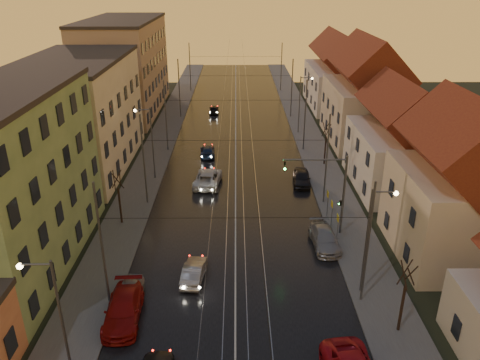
{
  "coord_description": "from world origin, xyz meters",
  "views": [
    {
      "loc": [
        0.11,
        -16.92,
        20.53
      ],
      "look_at": [
        0.42,
        22.35,
        3.22
      ],
      "focal_mm": 35.0,
      "sensor_mm": 36.0,
      "label": 1
    }
  ],
  "objects_px": {
    "parked_right_1": "(325,238)",
    "street_lamp_0": "(54,313)",
    "driving_car_1": "(194,271)",
    "parked_left_2": "(123,309)",
    "parked_left_3": "(128,294)",
    "parked_right_2": "(302,178)",
    "driving_car_4": "(214,109)",
    "driving_car_3": "(207,151)",
    "street_lamp_1": "(372,232)",
    "traffic_light_mast": "(332,186)",
    "street_lamp_2": "(149,137)",
    "street_lamp_3": "(302,99)",
    "driving_car_2": "(208,178)"
  },
  "relations": [
    {
      "from": "street_lamp_2",
      "to": "parked_left_2",
      "type": "bearing_deg",
      "value": -85.23
    },
    {
      "from": "parked_left_2",
      "to": "parked_left_3",
      "type": "height_order",
      "value": "parked_left_2"
    },
    {
      "from": "street_lamp_3",
      "to": "driving_car_3",
      "type": "relative_size",
      "value": 1.87
    },
    {
      "from": "street_lamp_0",
      "to": "parked_left_2",
      "type": "relative_size",
      "value": 1.48
    },
    {
      "from": "driving_car_3",
      "to": "parked_right_1",
      "type": "bearing_deg",
      "value": 113.76
    },
    {
      "from": "street_lamp_3",
      "to": "driving_car_2",
      "type": "bearing_deg",
      "value": -124.47
    },
    {
      "from": "street_lamp_3",
      "to": "parked_right_2",
      "type": "bearing_deg",
      "value": -96.8
    },
    {
      "from": "street_lamp_1",
      "to": "parked_right_2",
      "type": "relative_size",
      "value": 1.81
    },
    {
      "from": "street_lamp_3",
      "to": "driving_car_3",
      "type": "bearing_deg",
      "value": -144.58
    },
    {
      "from": "parked_left_3",
      "to": "parked_right_1",
      "type": "relative_size",
      "value": 0.78
    },
    {
      "from": "parked_left_3",
      "to": "parked_right_2",
      "type": "relative_size",
      "value": 0.87
    },
    {
      "from": "parked_left_2",
      "to": "parked_right_1",
      "type": "relative_size",
      "value": 1.1
    },
    {
      "from": "driving_car_4",
      "to": "parked_right_2",
      "type": "height_order",
      "value": "parked_right_2"
    },
    {
      "from": "street_lamp_0",
      "to": "parked_right_1",
      "type": "height_order",
      "value": "street_lamp_0"
    },
    {
      "from": "driving_car_1",
      "to": "parked_right_1",
      "type": "height_order",
      "value": "parked_right_1"
    },
    {
      "from": "street_lamp_3",
      "to": "parked_left_2",
      "type": "bearing_deg",
      "value": -112.86
    },
    {
      "from": "street_lamp_1",
      "to": "driving_car_1",
      "type": "bearing_deg",
      "value": 172.44
    },
    {
      "from": "driving_car_1",
      "to": "street_lamp_0",
      "type": "bearing_deg",
      "value": 63.22
    },
    {
      "from": "street_lamp_1",
      "to": "traffic_light_mast",
      "type": "bearing_deg",
      "value": 97.91
    },
    {
      "from": "parked_right_1",
      "to": "parked_right_2",
      "type": "height_order",
      "value": "parked_right_2"
    },
    {
      "from": "driving_car_1",
      "to": "parked_right_2",
      "type": "distance_m",
      "value": 19.63
    },
    {
      "from": "street_lamp_1",
      "to": "street_lamp_3",
      "type": "height_order",
      "value": "same"
    },
    {
      "from": "parked_left_3",
      "to": "parked_right_2",
      "type": "xyz_separation_m",
      "value": [
        14.35,
        19.4,
        0.09
      ]
    },
    {
      "from": "street_lamp_1",
      "to": "parked_right_2",
      "type": "distance_m",
      "value": 19.04
    },
    {
      "from": "driving_car_1",
      "to": "parked_right_2",
      "type": "height_order",
      "value": "parked_right_2"
    },
    {
      "from": "driving_car_4",
      "to": "parked_right_2",
      "type": "relative_size",
      "value": 0.84
    },
    {
      "from": "street_lamp_2",
      "to": "traffic_light_mast",
      "type": "height_order",
      "value": "street_lamp_2"
    },
    {
      "from": "traffic_light_mast",
      "to": "parked_right_2",
      "type": "relative_size",
      "value": 1.63
    },
    {
      "from": "street_lamp_0",
      "to": "driving_car_2",
      "type": "relative_size",
      "value": 1.42
    },
    {
      "from": "street_lamp_2",
      "to": "street_lamp_3",
      "type": "distance_m",
      "value": 24.24
    },
    {
      "from": "parked_right_1",
      "to": "driving_car_1",
      "type": "bearing_deg",
      "value": -159.24
    },
    {
      "from": "street_lamp_0",
      "to": "street_lamp_3",
      "type": "xyz_separation_m",
      "value": [
        18.21,
        44.0,
        0.0
      ]
    },
    {
      "from": "driving_car_1",
      "to": "parked_left_3",
      "type": "height_order",
      "value": "driving_car_1"
    },
    {
      "from": "parked_right_2",
      "to": "driving_car_3",
      "type": "bearing_deg",
      "value": 145.06
    },
    {
      "from": "street_lamp_2",
      "to": "parked_left_3",
      "type": "bearing_deg",
      "value": -85.16
    },
    {
      "from": "traffic_light_mast",
      "to": "street_lamp_0",
      "type": "bearing_deg",
      "value": -136.9
    },
    {
      "from": "parked_right_1",
      "to": "street_lamp_0",
      "type": "bearing_deg",
      "value": -142.1
    },
    {
      "from": "street_lamp_1",
      "to": "driving_car_3",
      "type": "xyz_separation_m",
      "value": [
        -12.57,
        27.06,
        -4.26
      ]
    },
    {
      "from": "street_lamp_3",
      "to": "parked_left_3",
      "type": "relative_size",
      "value": 2.07
    },
    {
      "from": "parked_left_2",
      "to": "street_lamp_2",
      "type": "bearing_deg",
      "value": 91.62
    },
    {
      "from": "driving_car_3",
      "to": "parked_right_1",
      "type": "relative_size",
      "value": 0.87
    },
    {
      "from": "parked_left_2",
      "to": "driving_car_3",
      "type": "bearing_deg",
      "value": 79.67
    },
    {
      "from": "street_lamp_3",
      "to": "driving_car_4",
      "type": "relative_size",
      "value": 2.16
    },
    {
      "from": "traffic_light_mast",
      "to": "driving_car_4",
      "type": "distance_m",
      "value": 40.25
    },
    {
      "from": "traffic_light_mast",
      "to": "driving_car_4",
      "type": "xyz_separation_m",
      "value": [
        -11.5,
        38.37,
        -3.97
      ]
    },
    {
      "from": "driving_car_3",
      "to": "driving_car_2",
      "type": "bearing_deg",
      "value": 90.07
    },
    {
      "from": "driving_car_3",
      "to": "parked_right_1",
      "type": "xyz_separation_m",
      "value": [
        10.77,
        -20.94,
        0.09
      ]
    },
    {
      "from": "street_lamp_1",
      "to": "parked_right_1",
      "type": "bearing_deg",
      "value": 106.35
    },
    {
      "from": "street_lamp_0",
      "to": "street_lamp_2",
      "type": "height_order",
      "value": "same"
    },
    {
      "from": "street_lamp_0",
      "to": "driving_car_3",
      "type": "relative_size",
      "value": 1.87
    }
  ]
}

